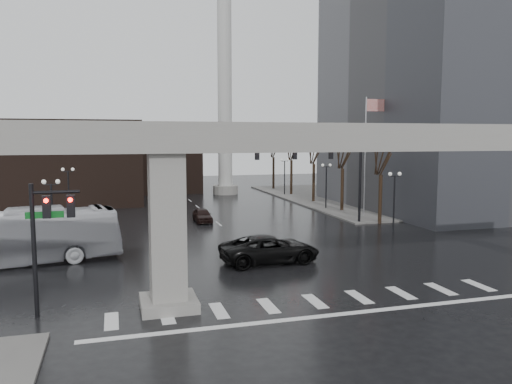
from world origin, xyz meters
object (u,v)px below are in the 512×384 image
at_px(far_car, 202,215).
at_px(signal_mast_arm, 323,162).
at_px(pickup_truck, 270,249).
at_px(city_bus, 15,237).

bearing_deg(far_car, signal_mast_arm, -24.02).
xyz_separation_m(pickup_truck, far_car, (-1.47, 16.54, -0.24)).
bearing_deg(pickup_truck, far_car, 1.69).
relative_size(signal_mast_arm, far_car, 3.17).
relative_size(signal_mast_arm, pickup_truck, 1.89).
bearing_deg(city_bus, pickup_truck, -113.54).
height_order(city_bus, far_car, city_bus).
distance_m(city_bus, far_car, 19.02).
relative_size(signal_mast_arm, city_bus, 0.95).
xyz_separation_m(signal_mast_arm, pickup_truck, (-8.81, -11.94, -4.94)).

